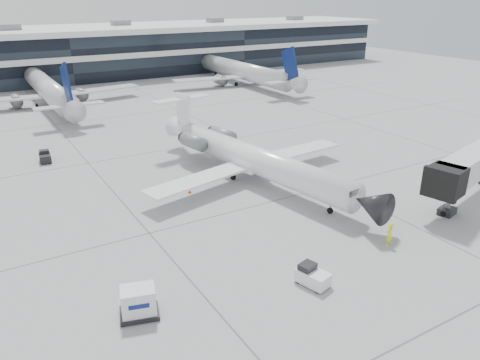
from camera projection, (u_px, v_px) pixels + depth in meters
ground at (251, 207)px, 43.68m from camera, size 220.00×220.00×0.00m
terminal at (61, 56)px, 107.13m from camera, size 170.00×22.00×10.00m
bg_jet_center at (50, 104)px, 83.69m from camera, size 32.00×40.00×9.60m
bg_jet_right at (241, 83)px, 102.70m from camera, size 32.00×40.00×9.60m
regional_jet at (252, 158)px, 49.17m from camera, size 25.14×31.36×7.25m
jet_bridge at (478, 160)px, 44.66m from camera, size 15.78×6.49×5.11m
ramp_worker at (390, 234)px, 36.78m from camera, size 0.82×0.66×1.95m
baggage_tug at (312, 276)px, 31.92m from camera, size 1.85×2.50×1.42m
cargo_uld at (139, 303)px, 28.65m from camera, size 2.76×2.33×1.94m
traffic_cone at (190, 190)px, 46.68m from camera, size 0.43×0.43×0.51m
far_tug at (45, 157)px, 55.09m from camera, size 1.44×2.22×1.34m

